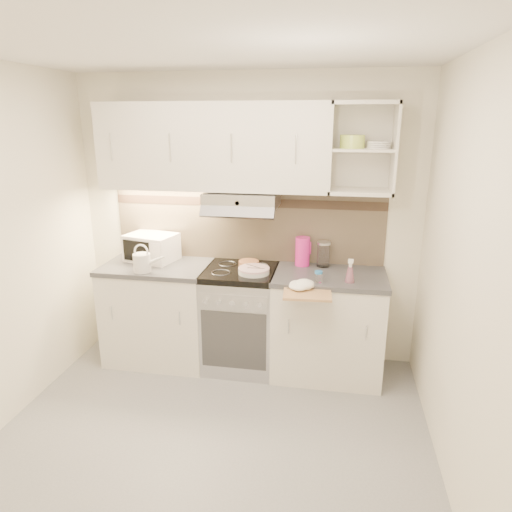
{
  "coord_description": "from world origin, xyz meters",
  "views": [
    {
      "loc": [
        0.77,
        -2.48,
        2.12
      ],
      "look_at": [
        0.16,
        0.95,
        1.07
      ],
      "focal_mm": 32.0,
      "sensor_mm": 36.0,
      "label": 1
    }
  ],
  "objects_px": {
    "cutting_board": "(307,292)",
    "plate_stack": "(254,270)",
    "electric_range": "(241,318)",
    "watering_can": "(143,262)",
    "microwave": "(152,247)",
    "spray_bottle": "(350,273)",
    "pink_pitcher": "(303,251)",
    "glass_jar": "(323,254)"
  },
  "relations": [
    {
      "from": "electric_range",
      "to": "cutting_board",
      "type": "height_order",
      "value": "electric_range"
    },
    {
      "from": "pink_pitcher",
      "to": "spray_bottle",
      "type": "distance_m",
      "value": 0.54
    },
    {
      "from": "pink_pitcher",
      "to": "glass_jar",
      "type": "bearing_deg",
      "value": -16.59
    },
    {
      "from": "microwave",
      "to": "cutting_board",
      "type": "bearing_deg",
      "value": -4.69
    },
    {
      "from": "electric_range",
      "to": "microwave",
      "type": "bearing_deg",
      "value": 172.06
    },
    {
      "from": "spray_bottle",
      "to": "plate_stack",
      "type": "bearing_deg",
      "value": -179.22
    },
    {
      "from": "plate_stack",
      "to": "spray_bottle",
      "type": "xyz_separation_m",
      "value": [
        0.77,
        -0.08,
        0.05
      ]
    },
    {
      "from": "cutting_board",
      "to": "plate_stack",
      "type": "bearing_deg",
      "value": 145.08
    },
    {
      "from": "plate_stack",
      "to": "pink_pitcher",
      "type": "xyz_separation_m",
      "value": [
        0.38,
        0.29,
        0.1
      ]
    },
    {
      "from": "electric_range",
      "to": "glass_jar",
      "type": "distance_m",
      "value": 0.91
    },
    {
      "from": "watering_can",
      "to": "pink_pitcher",
      "type": "distance_m",
      "value": 1.35
    },
    {
      "from": "microwave",
      "to": "glass_jar",
      "type": "xyz_separation_m",
      "value": [
        1.52,
        0.08,
        -0.01
      ]
    },
    {
      "from": "microwave",
      "to": "pink_pitcher",
      "type": "bearing_deg",
      "value": 17.56
    },
    {
      "from": "spray_bottle",
      "to": "cutting_board",
      "type": "xyz_separation_m",
      "value": [
        -0.31,
        -0.2,
        -0.11
      ]
    },
    {
      "from": "plate_stack",
      "to": "cutting_board",
      "type": "height_order",
      "value": "plate_stack"
    },
    {
      "from": "electric_range",
      "to": "plate_stack",
      "type": "bearing_deg",
      "value": -33.49
    },
    {
      "from": "pink_pitcher",
      "to": "spray_bottle",
      "type": "height_order",
      "value": "pink_pitcher"
    },
    {
      "from": "microwave",
      "to": "cutting_board",
      "type": "relative_size",
      "value": 1.36
    },
    {
      "from": "pink_pitcher",
      "to": "cutting_board",
      "type": "distance_m",
      "value": 0.59
    },
    {
      "from": "glass_jar",
      "to": "spray_bottle",
      "type": "height_order",
      "value": "glass_jar"
    },
    {
      "from": "electric_range",
      "to": "watering_can",
      "type": "xyz_separation_m",
      "value": [
        -0.78,
        -0.2,
        0.53
      ]
    },
    {
      "from": "microwave",
      "to": "pink_pitcher",
      "type": "xyz_separation_m",
      "value": [
        1.34,
        0.08,
        0.01
      ]
    },
    {
      "from": "cutting_board",
      "to": "glass_jar",
      "type": "bearing_deg",
      "value": 76.79
    },
    {
      "from": "microwave",
      "to": "electric_range",
      "type": "bearing_deg",
      "value": 6.04
    },
    {
      "from": "microwave",
      "to": "pink_pitcher",
      "type": "distance_m",
      "value": 1.34
    },
    {
      "from": "electric_range",
      "to": "spray_bottle",
      "type": "xyz_separation_m",
      "value": [
        0.9,
        -0.16,
        0.53
      ]
    },
    {
      "from": "electric_range",
      "to": "microwave",
      "type": "relative_size",
      "value": 1.86
    },
    {
      "from": "microwave",
      "to": "watering_can",
      "type": "height_order",
      "value": "same"
    },
    {
      "from": "glass_jar",
      "to": "cutting_board",
      "type": "xyz_separation_m",
      "value": [
        -0.09,
        -0.57,
        -0.14
      ]
    },
    {
      "from": "electric_range",
      "to": "spray_bottle",
      "type": "distance_m",
      "value": 1.06
    },
    {
      "from": "watering_can",
      "to": "spray_bottle",
      "type": "relative_size",
      "value": 1.4
    },
    {
      "from": "watering_can",
      "to": "plate_stack",
      "type": "bearing_deg",
      "value": 5.37
    },
    {
      "from": "glass_jar",
      "to": "microwave",
      "type": "bearing_deg",
      "value": -176.85
    },
    {
      "from": "electric_range",
      "to": "watering_can",
      "type": "distance_m",
      "value": 0.97
    },
    {
      "from": "cutting_board",
      "to": "watering_can",
      "type": "bearing_deg",
      "value": 169.62
    },
    {
      "from": "glass_jar",
      "to": "plate_stack",
      "type": "bearing_deg",
      "value": -152.58
    },
    {
      "from": "watering_can",
      "to": "plate_stack",
      "type": "height_order",
      "value": "watering_can"
    },
    {
      "from": "watering_can",
      "to": "plate_stack",
      "type": "relative_size",
      "value": 1.08
    },
    {
      "from": "electric_range",
      "to": "pink_pitcher",
      "type": "relative_size",
      "value": 3.61
    },
    {
      "from": "electric_range",
      "to": "cutting_board",
      "type": "relative_size",
      "value": 2.54
    },
    {
      "from": "microwave",
      "to": "plate_stack",
      "type": "xyz_separation_m",
      "value": [
        0.97,
        -0.2,
        -0.09
      ]
    },
    {
      "from": "watering_can",
      "to": "glass_jar",
      "type": "height_order",
      "value": "watering_can"
    }
  ]
}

